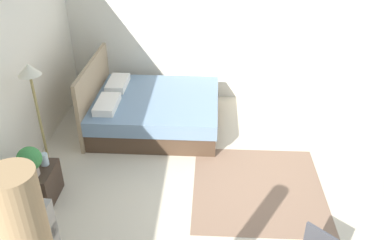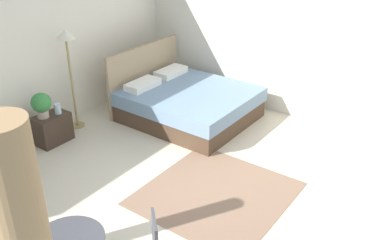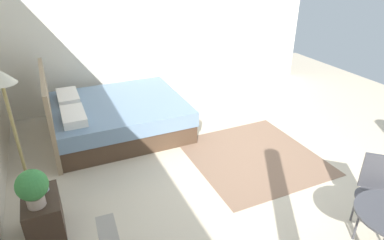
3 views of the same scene
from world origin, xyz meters
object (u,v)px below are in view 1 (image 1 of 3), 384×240
vase (44,159)px  floor_lamp (32,85)px  nightstand (42,184)px  bed (152,110)px  potted_plant (30,160)px

vase → floor_lamp: (0.47, 0.18, 0.83)m
nightstand → floor_lamp: floor_lamp is taller
bed → nightstand: size_ratio=3.85×
nightstand → floor_lamp: bearing=12.1°
nightstand → floor_lamp: (0.59, 0.13, 1.14)m
floor_lamp → vase: bearing=-159.4°
potted_plant → vase: 0.27m
nightstand → floor_lamp: 1.29m
bed → potted_plant: (-2.04, 1.21, 0.39)m
bed → potted_plant: 2.41m
potted_plant → floor_lamp: floor_lamp is taller
nightstand → potted_plant: potted_plant is taller
potted_plant → nightstand: bearing=-13.9°
vase → floor_lamp: 0.97m
bed → vase: bearing=148.0°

